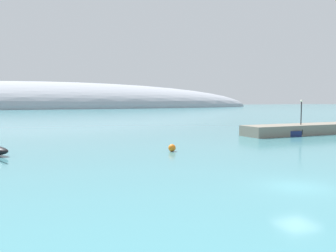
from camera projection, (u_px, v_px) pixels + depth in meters
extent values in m
plane|color=teal|center=(297.00, 187.00, 23.05)|extent=(600.00, 600.00, 0.00)
cube|color=gray|center=(310.00, 129.00, 58.33)|extent=(24.57, 5.70, 1.60)
ellipsoid|color=#999EA8|center=(36.00, 108.00, 227.99)|extent=(305.53, 78.49, 33.37)
cube|color=navy|center=(283.00, 134.00, 54.42)|extent=(5.23, 3.08, 0.85)
cube|color=black|center=(301.00, 132.00, 54.68)|extent=(0.52, 0.47, 0.76)
cube|color=#B2B7C1|center=(279.00, 129.00, 54.30)|extent=(1.43, 1.35, 0.40)
sphere|color=orange|center=(172.00, 148.00, 38.66)|extent=(0.80, 0.80, 0.80)
cylinder|color=black|center=(301.00, 113.00, 56.40)|extent=(0.16, 0.16, 3.54)
sphere|color=#EAEACC|center=(302.00, 101.00, 56.26)|extent=(0.36, 0.36, 0.36)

